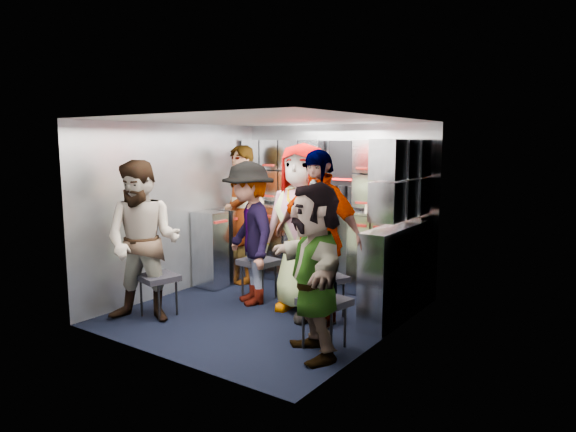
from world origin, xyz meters
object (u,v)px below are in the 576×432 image
Objects in this scene: jump_seat_center at (311,272)px; attendant_standing at (241,214)px; attendant_arc_a at (143,242)px; attendant_arc_b at (249,233)px; attendant_arc_d at (318,237)px; attendant_arc_e at (314,270)px; jump_seat_near_right at (324,304)px; jump_seat_near_left at (158,280)px; jump_seat_mid_left at (259,264)px; jump_seat_mid_right at (326,280)px; attendant_arc_c at (302,228)px.

attendant_standing reaches higher than jump_seat_center.
attendant_arc_b is (0.51, 1.10, -0.02)m from attendant_arc_a.
attendant_arc_d reaches higher than attendant_arc_e.
jump_seat_center is at bearing 16.50° from attendant_standing.
jump_seat_near_right is at bearing 130.80° from attendant_arc_e.
jump_seat_near_right reaches higher than jump_seat_center.
jump_seat_center is at bearing 63.09° from attendant_arc_b.
attendant_arc_a is at bearing -54.19° from attendant_standing.
jump_seat_near_right is at bearing -2.09° from attendant_standing.
jump_seat_center is at bearing 48.10° from jump_seat_near_left.
jump_seat_mid_left is (0.51, 1.10, 0.03)m from jump_seat_near_left.
jump_seat_mid_right is 0.28× the size of attendant_arc_d.
jump_seat_near_left is 1.78m from attendant_arc_d.
attendant_arc_c is at bearing 43.72° from jump_seat_near_left.
attendant_arc_c reaches higher than jump_seat_center.
attendant_arc_e is at bearing -61.52° from attendant_arc_c.
attendant_arc_a is 0.91× the size of attendant_arc_c.
attendant_arc_a is at bearing -90.00° from jump_seat_near_left.
attendant_arc_d is (1.51, 0.99, 0.06)m from attendant_arc_a.
attendant_arc_a is (-1.51, -1.17, 0.43)m from jump_seat_mid_right.
attendant_standing is at bearing -174.80° from attendant_arc_e.
attendant_arc_e is (1.41, -0.84, -0.06)m from attendant_arc_b.
attendant_arc_e is (1.92, 0.08, 0.37)m from jump_seat_near_left.
attendant_arc_b is 0.65m from attendant_arc_c.
attendant_arc_d is at bearing 6.15° from attendant_arc_a.
attendant_standing is 1.41m from attendant_arc_c.
jump_seat_mid_left is at bearing 123.88° from attendant_arc_b.
jump_seat_near_right is at bearing -50.39° from attendant_arc_d.
attendant_arc_a is at bearing -128.16° from jump_seat_center.
attendant_arc_d reaches higher than jump_seat_center.
jump_seat_center is 0.92× the size of jump_seat_mid_right.
attendant_arc_d reaches higher than jump_seat_mid_right.
jump_seat_near_right is 0.26× the size of attendant_arc_d.
attendant_standing reaches higher than jump_seat_mid_right.
jump_seat_mid_right is at bearing 10.65° from attendant_arc_a.
attendant_arc_b reaches higher than jump_seat_near_right.
attendant_arc_c is 1.03× the size of attendant_arc_d.
attendant_arc_e reaches higher than jump_seat_near_right.
attendant_standing is at bearing 157.78° from attendant_arc_d.
jump_seat_near_right is (1.41, -0.84, -0.02)m from jump_seat_mid_left.
jump_seat_near_right is 0.40m from attendant_arc_e.
jump_seat_near_right is at bearing -60.28° from jump_seat_mid_right.
jump_seat_near_left is at bearing -149.17° from attendant_arc_d.
attendant_arc_b is (0.69, -0.67, -0.09)m from attendant_standing.
jump_seat_center is at bearing 143.34° from jump_seat_mid_right.
jump_seat_mid_left is at bearing -174.98° from attendant_arc_e.
attendant_standing is 1.78m from attendant_arc_a.
attendant_standing reaches higher than jump_seat_near_left.
jump_seat_mid_right reaches higher than jump_seat_center.
jump_seat_center is (0.62, 0.17, -0.04)m from jump_seat_mid_left.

